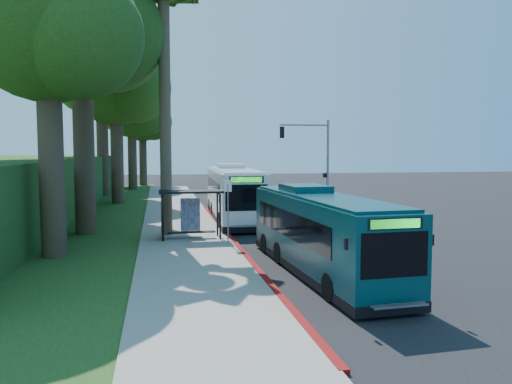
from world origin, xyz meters
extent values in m
plane|color=black|center=(0.00, 0.00, 0.00)|extent=(140.00, 140.00, 0.00)
cube|color=gray|center=(-7.30, 0.00, 0.06)|extent=(4.50, 70.00, 0.12)
cube|color=maroon|center=(-5.00, -4.00, 0.07)|extent=(0.25, 30.00, 0.13)
cube|color=#234719|center=(-13.00, 5.00, 0.03)|extent=(8.00, 70.00, 0.06)
cube|color=black|center=(-7.00, -3.00, 2.50)|extent=(3.20, 1.50, 0.10)
cube|color=black|center=(-8.45, -3.00, 1.20)|extent=(0.06, 1.30, 2.20)
cube|color=navy|center=(-7.00, -2.30, 1.25)|extent=(1.00, 0.12, 1.70)
cube|color=black|center=(-7.00, -3.10, 0.45)|extent=(2.40, 0.40, 0.06)
cube|color=black|center=(-8.40, -2.40, 1.20)|extent=(0.08, 0.08, 2.40)
cube|color=black|center=(-5.60, -2.40, 1.20)|extent=(0.08, 0.08, 2.40)
cube|color=black|center=(-8.40, -3.60, 1.20)|extent=(0.08, 0.08, 2.40)
cube|color=black|center=(-5.60, -3.60, 1.20)|extent=(0.08, 0.08, 2.40)
cylinder|color=gray|center=(-5.40, -5.00, 1.50)|extent=(0.06, 0.06, 3.00)
cube|color=white|center=(-5.40, -5.00, 2.90)|extent=(0.35, 0.04, 0.55)
cylinder|color=gray|center=(4.80, 10.00, 3.50)|extent=(0.20, 0.20, 7.00)
cylinder|color=gray|center=(2.80, 10.00, 6.60)|extent=(4.00, 0.14, 0.14)
cube|color=black|center=(1.00, 10.00, 6.00)|extent=(0.30, 0.30, 0.90)
cube|color=black|center=(4.55, 10.00, 2.60)|extent=(0.25, 0.25, 0.35)
cylinder|color=#4C3F2D|center=(-8.20, -1.50, 6.50)|extent=(0.60, 0.60, 13.00)
cylinder|color=#382B1E|center=(-12.50, 0.00, 5.25)|extent=(1.10, 1.10, 10.50)
sphere|color=#1E3F11|center=(-12.50, 0.00, 11.70)|extent=(8.00, 8.00, 8.00)
sphere|color=#1E3F11|center=(-10.90, -1.20, 10.50)|extent=(5.60, 5.60, 5.60)
sphere|color=#1E3F11|center=(-13.90, 1.40, 10.80)|extent=(5.20, 5.20, 5.20)
cylinder|color=#382B1E|center=(-13.50, 8.00, 5.95)|extent=(1.18, 1.18, 11.90)
sphere|color=#1E3F11|center=(-13.50, 8.00, 13.26)|extent=(10.00, 10.00, 10.00)
sphere|color=#1E3F11|center=(-11.50, 6.50, 11.90)|extent=(7.00, 7.00, 7.00)
sphere|color=#1E3F11|center=(-15.25, 9.75, 12.24)|extent=(6.50, 6.50, 6.50)
cylinder|color=#382B1E|center=(-12.00, 16.00, 4.90)|extent=(1.06, 1.06, 9.80)
sphere|color=#1E3F11|center=(-12.00, 16.00, 10.92)|extent=(8.40, 8.40, 8.40)
sphere|color=#1E3F11|center=(-10.32, 14.74, 9.80)|extent=(5.88, 5.88, 5.88)
sphere|color=#1E3F11|center=(-13.47, 17.47, 10.08)|extent=(5.46, 5.46, 5.46)
cylinder|color=#382B1E|center=(-14.00, 24.00, 5.60)|extent=(1.14, 1.14, 11.20)
sphere|color=#1E3F11|center=(-14.00, 24.00, 12.48)|extent=(9.60, 9.60, 9.60)
sphere|color=#1E3F11|center=(-12.08, 22.56, 11.20)|extent=(6.72, 6.72, 6.72)
sphere|color=#1E3F11|center=(-15.68, 25.68, 11.52)|extent=(6.24, 6.24, 6.24)
cylinder|color=#382B1E|center=(-11.50, 32.00, 4.55)|extent=(1.02, 1.02, 9.10)
sphere|color=#1E3F11|center=(-11.50, 32.00, 10.14)|extent=(8.00, 8.00, 8.00)
sphere|color=#1E3F11|center=(-9.90, 30.80, 9.10)|extent=(5.60, 5.60, 5.60)
sphere|color=#1E3F11|center=(-12.90, 33.40, 9.36)|extent=(5.20, 5.20, 5.20)
cylinder|color=#382B1E|center=(-10.50, 40.00, 4.20)|extent=(0.98, 0.98, 8.40)
sphere|color=#1E3F11|center=(-10.50, 40.00, 9.36)|extent=(7.00, 7.00, 7.00)
sphere|color=#1E3F11|center=(-9.10, 38.95, 8.40)|extent=(4.90, 4.90, 4.90)
sphere|color=#1E3F11|center=(-11.72, 41.23, 8.64)|extent=(4.55, 4.55, 4.55)
cylinder|color=#382B1E|center=(-13.00, -6.00, 4.55)|extent=(1.02, 1.02, 9.10)
sphere|color=#1E3F11|center=(-13.00, -6.00, 10.14)|extent=(7.20, 7.20, 7.20)
sphere|color=#1E3F11|center=(-11.56, -7.08, 9.10)|extent=(5.04, 5.04, 5.04)
sphere|color=#1E3F11|center=(-14.26, -4.74, 9.36)|extent=(4.68, 4.68, 4.68)
cube|color=silver|center=(-3.76, 4.12, 1.81)|extent=(3.03, 12.33, 2.91)
cube|color=black|center=(-3.76, 4.12, 0.31)|extent=(3.06, 12.39, 0.36)
cube|color=black|center=(-3.74, 4.63, 2.09)|extent=(3.00, 9.64, 1.12)
cube|color=black|center=(-3.97, -1.95, 2.04)|extent=(2.29, 0.20, 1.43)
cube|color=black|center=(-3.54, 10.18, 2.14)|extent=(2.08, 0.20, 1.02)
cube|color=#19E533|center=(-3.97, -1.96, 3.01)|extent=(1.69, 0.16, 0.29)
cube|color=silver|center=(-3.76, 4.12, 3.32)|extent=(2.80, 11.71, 0.12)
cube|color=silver|center=(-3.69, 6.16, 3.49)|extent=(1.91, 2.61, 0.36)
cylinder|color=black|center=(-5.07, 0.24, 0.51)|extent=(0.34, 1.03, 1.02)
cylinder|color=black|center=(-2.72, 0.16, 0.51)|extent=(0.34, 1.03, 1.02)
cylinder|color=black|center=(-4.77, 8.81, 0.51)|extent=(0.34, 1.03, 1.02)
cylinder|color=black|center=(-2.42, 8.73, 0.51)|extent=(0.34, 1.03, 1.02)
cube|color=#0B363C|center=(-2.73, -10.75, 1.57)|extent=(2.79, 10.72, 2.52)
cube|color=black|center=(-2.73, -10.75, 0.27)|extent=(2.82, 10.77, 0.31)
cube|color=black|center=(-2.76, -10.31, 1.81)|extent=(2.73, 8.39, 0.97)
cube|color=black|center=(-2.46, -16.01, 1.77)|extent=(1.99, 0.21, 1.24)
cube|color=black|center=(-3.00, -5.49, 1.86)|extent=(1.81, 0.20, 0.88)
cube|color=#19E533|center=(-2.46, -16.01, 2.61)|extent=(1.47, 0.16, 0.25)
cube|color=#0B363C|center=(-2.73, -10.75, 2.88)|extent=(2.59, 10.18, 0.11)
cube|color=#0B363C|center=(-2.82, -8.98, 3.03)|extent=(1.69, 2.29, 0.31)
cylinder|color=black|center=(-3.58, -14.19, 0.44)|extent=(0.31, 0.90, 0.88)
cylinder|color=black|center=(-1.54, -14.09, 0.44)|extent=(0.31, 0.90, 0.88)
cylinder|color=black|center=(-3.96, -6.77, 0.44)|extent=(0.31, 0.90, 0.88)
cylinder|color=black|center=(-1.92, -6.67, 0.44)|extent=(0.31, 0.90, 0.88)
imported|color=white|center=(1.27, 7.13, 0.69)|extent=(3.05, 5.28, 1.39)
camera|label=1|loc=(-8.64, -28.18, 4.53)|focal=35.00mm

